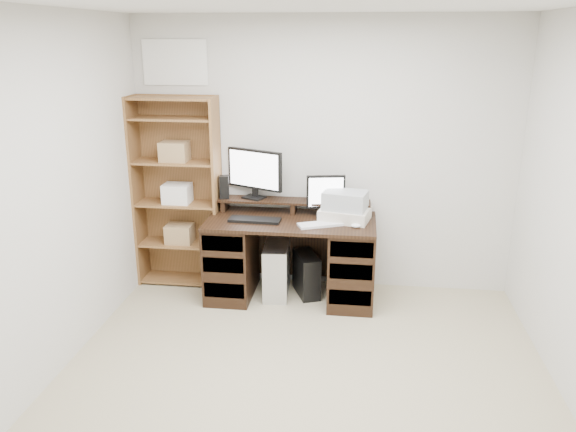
% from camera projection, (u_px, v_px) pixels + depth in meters
% --- Properties ---
extents(room, '(3.54, 4.04, 2.54)m').
position_uv_depth(room, '(299.00, 227.00, 3.27)').
color(room, tan).
rests_on(room, ground).
extents(desk, '(1.50, 0.70, 0.75)m').
position_uv_depth(desk, '(291.00, 257.00, 5.11)').
color(desk, black).
rests_on(desk, ground).
extents(riser_shelf, '(1.40, 0.22, 0.12)m').
position_uv_depth(riser_shelf, '(294.00, 203.00, 5.16)').
color(riser_shelf, black).
rests_on(riser_shelf, desk).
extents(monitor_wide, '(0.54, 0.27, 0.45)m').
position_uv_depth(monitor_wide, '(255.00, 171.00, 5.15)').
color(monitor_wide, black).
rests_on(monitor_wide, riser_shelf).
extents(monitor_small, '(0.34, 0.16, 0.38)m').
position_uv_depth(monitor_small, '(326.00, 194.00, 5.03)').
color(monitor_small, black).
rests_on(monitor_small, desk).
extents(speaker, '(0.10, 0.10, 0.21)m').
position_uv_depth(speaker, '(224.00, 187.00, 5.19)').
color(speaker, black).
rests_on(speaker, riser_shelf).
extents(keyboard_black, '(0.46, 0.17, 0.03)m').
position_uv_depth(keyboard_black, '(255.00, 220.00, 4.94)').
color(keyboard_black, black).
rests_on(keyboard_black, desk).
extents(keyboard_white, '(0.47, 0.31, 0.02)m').
position_uv_depth(keyboard_white, '(324.00, 224.00, 4.84)').
color(keyboard_white, silver).
rests_on(keyboard_white, desk).
extents(mouse, '(0.09, 0.06, 0.03)m').
position_uv_depth(mouse, '(356.00, 226.00, 4.78)').
color(mouse, white).
rests_on(mouse, desk).
extents(printer, '(0.48, 0.40, 0.11)m').
position_uv_depth(printer, '(345.00, 214.00, 4.96)').
color(printer, beige).
rests_on(printer, desk).
extents(basket, '(0.42, 0.34, 0.16)m').
position_uv_depth(basket, '(345.00, 200.00, 4.92)').
color(basket, '#A5ABB0').
rests_on(basket, printer).
extents(tower_silver, '(0.25, 0.50, 0.49)m').
position_uv_depth(tower_silver, '(277.00, 269.00, 5.20)').
color(tower_silver, silver).
rests_on(tower_silver, ground).
extents(tower_black, '(0.30, 0.43, 0.39)m').
position_uv_depth(tower_black, '(306.00, 274.00, 5.22)').
color(tower_black, black).
rests_on(tower_black, ground).
extents(bookshelf, '(0.80, 0.30, 1.80)m').
position_uv_depth(bookshelf, '(178.00, 191.00, 5.28)').
color(bookshelf, '#906032').
rests_on(bookshelf, ground).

